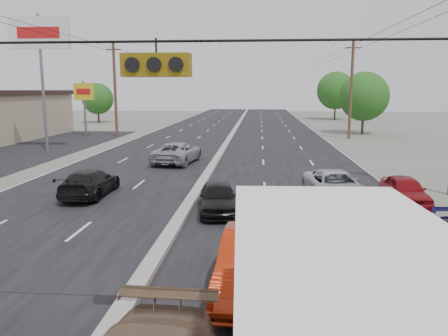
{
  "coord_description": "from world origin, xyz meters",
  "views": [
    {
      "loc": [
        3.07,
        -6.7,
        5.08
      ],
      "look_at": [
        1.78,
        9.29,
        2.2
      ],
      "focal_mm": 35.0,
      "sensor_mm": 36.0,
      "label": 1
    }
  ],
  "objects": [
    {
      "name": "traffic_signals",
      "position": [
        1.4,
        0.0,
        5.49
      ],
      "size": [
        25.0,
        0.3,
        0.54
      ],
      "color": "black",
      "rests_on": "ground"
    },
    {
      "name": "pole_sign_far",
      "position": [
        -16.0,
        40.0,
        4.41
      ],
      "size": [
        2.2,
        0.25,
        6.0
      ],
      "color": "slate",
      "rests_on": "ground"
    },
    {
      "name": "queue_car_b",
      "position": [
        4.58,
        7.23,
        0.61
      ],
      "size": [
        1.3,
        3.72,
        1.23
      ],
      "primitive_type": "imported",
      "rotation": [
        0.0,
        0.0,
        0.0
      ],
      "color": "#BCBCBE",
      "rests_on": "ground"
    },
    {
      "name": "queue_car_c",
      "position": [
        6.62,
        13.35,
        0.67
      ],
      "size": [
        2.82,
        5.09,
        1.35
      ],
      "primitive_type": "imported",
      "rotation": [
        0.0,
        0.0,
        0.13
      ],
      "color": "silver",
      "rests_on": "ground"
    },
    {
      "name": "utility_pole_left_c",
      "position": [
        -12.5,
        40.0,
        5.11
      ],
      "size": [
        1.6,
        0.3,
        10.0
      ],
      "color": "#422D1E",
      "rests_on": "ground"
    },
    {
      "name": "tree_right_far",
      "position": [
        16.0,
        70.0,
        4.96
      ],
      "size": [
        6.4,
        6.4,
        8.16
      ],
      "color": "#382619",
      "rests_on": "ground"
    },
    {
      "name": "center_median",
      "position": [
        0.0,
        30.0,
        0.1
      ],
      "size": [
        0.5,
        160.0,
        0.2
      ],
      "primitive_type": "cube",
      "color": "gray",
      "rests_on": "ground"
    },
    {
      "name": "tree_left_far",
      "position": [
        -22.0,
        60.0,
        3.72
      ],
      "size": [
        4.8,
        4.8,
        6.12
      ],
      "color": "#382619",
      "rests_on": "ground"
    },
    {
      "name": "red_sedan",
      "position": [
        2.98,
        3.78,
        0.76
      ],
      "size": [
        1.92,
        4.71,
        1.52
      ],
      "primitive_type": "imported",
      "rotation": [
        0.0,
        0.0,
        -0.07
      ],
      "color": "#B0260A",
      "rests_on": "ground"
    },
    {
      "name": "queue_car_a",
      "position": [
        1.4,
        10.9,
        0.64
      ],
      "size": [
        1.98,
        3.94,
        1.29
      ],
      "primitive_type": "imported",
      "rotation": [
        0.0,
        0.0,
        0.12
      ],
      "color": "black",
      "rests_on": "ground"
    },
    {
      "name": "tree_right_mid",
      "position": [
        15.0,
        45.0,
        4.34
      ],
      "size": [
        5.6,
        5.6,
        7.14
      ],
      "color": "#382619",
      "rests_on": "ground"
    },
    {
      "name": "utility_pole_right_c",
      "position": [
        12.5,
        40.0,
        5.11
      ],
      "size": [
        1.6,
        0.3,
        10.0
      ],
      "color": "#422D1E",
      "rests_on": "ground"
    },
    {
      "name": "oncoming_near",
      "position": [
        -5.03,
        13.28,
        0.65
      ],
      "size": [
        1.85,
        4.5,
        1.3
      ],
      "primitive_type": "imported",
      "rotation": [
        0.0,
        0.0,
        3.15
      ],
      "color": "black",
      "rests_on": "ground"
    },
    {
      "name": "queue_car_e",
      "position": [
        9.6,
        12.85,
        0.64
      ],
      "size": [
        1.51,
        3.74,
        1.27
      ],
      "primitive_type": "imported",
      "rotation": [
        0.0,
        0.0,
        -0.0
      ],
      "color": "maroon",
      "rests_on": "ground"
    },
    {
      "name": "oncoming_far",
      "position": [
        -2.61,
        23.18,
        0.73
      ],
      "size": [
        3.14,
        5.56,
        1.47
      ],
      "primitive_type": "imported",
      "rotation": [
        0.0,
        0.0,
        3.0
      ],
      "color": "gray",
      "rests_on": "ground"
    },
    {
      "name": "road_surface",
      "position": [
        0.0,
        30.0,
        0.0
      ],
      "size": [
        20.0,
        160.0,
        0.02
      ],
      "primitive_type": "cube",
      "color": "black",
      "rests_on": "ground"
    },
    {
      "name": "pole_sign_billboard",
      "position": [
        -14.5,
        28.0,
        8.87
      ],
      "size": [
        5.0,
        0.25,
        11.0
      ],
      "color": "slate",
      "rests_on": "ground"
    }
  ]
}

